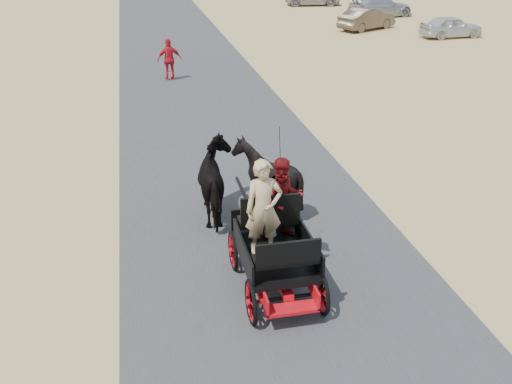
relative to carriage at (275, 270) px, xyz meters
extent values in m
plane|color=tan|center=(0.19, -0.72, -0.36)|extent=(140.00, 140.00, 0.00)
cube|color=#38383A|center=(0.19, -0.72, -0.35)|extent=(6.00, 140.00, 0.01)
imported|color=black|center=(-0.55, 3.00, 0.49)|extent=(0.91, 2.01, 1.70)
imported|color=black|center=(0.55, 3.00, 0.49)|extent=(1.37, 1.54, 1.70)
imported|color=tan|center=(-0.20, 0.05, 1.26)|extent=(0.66, 0.43, 1.80)
imported|color=#660C0F|center=(0.30, 0.60, 1.15)|extent=(0.77, 0.60, 1.58)
imported|color=red|center=(-0.67, 15.60, 0.50)|extent=(1.05, 0.54, 1.73)
imported|color=silver|center=(15.83, 21.86, 0.25)|extent=(3.65, 1.64, 1.22)
imported|color=brown|center=(12.10, 25.31, 0.29)|extent=(4.12, 3.02, 1.30)
imported|color=#B2B2B7|center=(14.99, 29.92, 0.32)|extent=(4.98, 2.83, 1.36)
camera|label=1|loc=(-2.19, -8.49, 5.79)|focal=40.00mm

